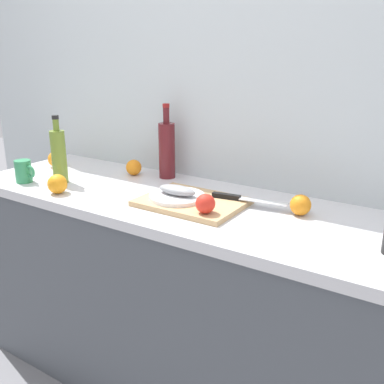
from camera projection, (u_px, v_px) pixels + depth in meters
back_wall at (231, 101)px, 1.85m from camera, size 3.20×0.05×2.50m
kitchen_counter at (189, 302)px, 1.84m from camera, size 2.00×0.60×0.90m
cutting_board at (192, 202)px, 1.65m from camera, size 0.38×0.29×0.02m
white_plate at (177, 197)px, 1.66m from camera, size 0.21×0.21×0.01m
fish_fillet at (177, 190)px, 1.65m from camera, size 0.16×0.07×0.04m
chef_knife at (240, 198)px, 1.64m from camera, size 0.29×0.07×0.02m
tomato_0 at (205, 204)px, 1.50m from camera, size 0.07×0.07×0.07m
olive_oil_bottle at (59, 155)px, 1.90m from camera, size 0.06×0.06×0.30m
wine_bottle at (167, 149)px, 1.97m from camera, size 0.07×0.07×0.33m
coffee_mug_0 at (24, 171)px, 1.92m from camera, size 0.11×0.07×0.10m
orange_0 at (56, 159)px, 2.18m from camera, size 0.08×0.08×0.08m
orange_1 at (134, 167)px, 2.04m from camera, size 0.07×0.07×0.07m
orange_2 at (300, 205)px, 1.54m from camera, size 0.07×0.07×0.07m
orange_3 at (57, 184)px, 1.77m from camera, size 0.08×0.08×0.08m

